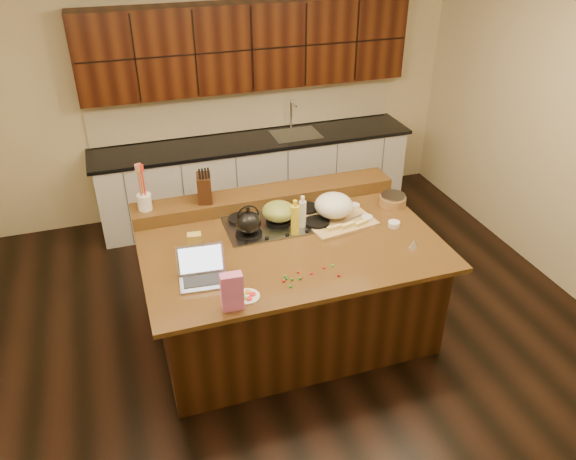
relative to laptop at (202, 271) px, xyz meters
name	(u,v)px	position (x,y,z in m)	size (l,w,h in m)	color
room	(290,195)	(0.77, 0.28, 0.37)	(5.52, 5.02, 2.72)	black
island	(290,286)	(0.77, 0.28, -0.52)	(2.40, 1.60, 0.92)	black
back_ledge	(266,197)	(0.77, 0.98, 0.00)	(2.40, 0.30, 0.12)	black
cooktop	(279,222)	(0.77, 0.58, -0.05)	(0.92, 0.52, 0.05)	gray
back_counter	(253,134)	(1.07, 2.51, 0.00)	(3.70, 0.66, 2.40)	silver
kettle	(248,223)	(0.47, 0.45, 0.07)	(0.21, 0.21, 0.19)	black
green_bowl	(279,211)	(0.77, 0.58, 0.06)	(0.29, 0.29, 0.16)	olive
laptop	(202,271)	(0.00, 0.00, 0.00)	(0.37, 0.30, 0.24)	#B7B7BC
oil_bottle	(295,221)	(0.85, 0.37, 0.07)	(0.07, 0.07, 0.27)	yellow
vinegar_bottle	(302,215)	(0.94, 0.46, 0.06)	(0.06, 0.06, 0.25)	silver
wooden_tray	(335,209)	(1.26, 0.50, 0.04)	(0.63, 0.50, 0.23)	tan
ramekin_a	(394,224)	(1.69, 0.23, -0.04)	(0.10, 0.10, 0.04)	white
ramekin_b	(367,219)	(1.51, 0.39, -0.04)	(0.10, 0.10, 0.04)	white
ramekin_c	(354,207)	(1.50, 0.62, -0.04)	(0.10, 0.10, 0.04)	white
strainer_bowl	(393,201)	(1.85, 0.57, -0.02)	(0.24, 0.24, 0.09)	#996B3F
kitchen_timer	(414,244)	(1.69, -0.12, -0.03)	(0.08, 0.08, 0.07)	silver
pink_bag	(232,292)	(0.13, -0.41, 0.08)	(0.15, 0.08, 0.28)	pink
candy_plate	(247,297)	(0.25, -0.32, -0.06)	(0.18, 0.18, 0.01)	white
package_box	(195,242)	(0.02, 0.39, 0.01)	(0.11, 0.08, 0.15)	gold
utensil_crock	(145,202)	(-0.30, 0.98, 0.13)	(0.12, 0.12, 0.14)	white
knife_block	(204,188)	(0.22, 0.98, 0.18)	(0.12, 0.20, 0.24)	black
gumdrop_0	(298,272)	(0.69, -0.16, -0.06)	(0.02, 0.02, 0.02)	red
gumdrop_1	(286,278)	(0.58, -0.21, -0.06)	(0.02, 0.02, 0.02)	#198C26
gumdrop_2	(339,276)	(0.96, -0.30, -0.06)	(0.02, 0.02, 0.02)	red
gumdrop_3	(290,286)	(0.58, -0.31, -0.06)	(0.02, 0.02, 0.02)	#198C26
gumdrop_4	(284,281)	(0.55, -0.23, -0.06)	(0.02, 0.02, 0.02)	red
gumdrop_5	(292,279)	(0.62, -0.23, -0.06)	(0.02, 0.02, 0.02)	#198C26
gumdrop_6	(311,274)	(0.78, -0.21, -0.06)	(0.02, 0.02, 0.02)	red
gumdrop_7	(333,266)	(0.97, -0.16, -0.06)	(0.02, 0.02, 0.02)	#198C26
gumdrop_8	(324,268)	(0.89, -0.17, -0.06)	(0.02, 0.02, 0.02)	red
gumdrop_9	(285,276)	(0.58, -0.18, -0.06)	(0.02, 0.02, 0.02)	#198C26
gumdrop_10	(301,278)	(0.68, -0.24, -0.06)	(0.02, 0.02, 0.02)	red
gumdrop_11	(300,279)	(0.68, -0.24, -0.06)	(0.02, 0.02, 0.02)	#198C26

